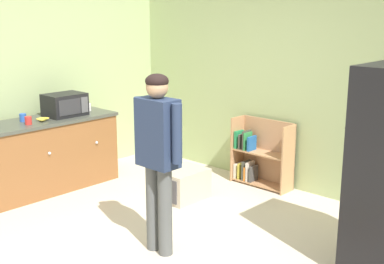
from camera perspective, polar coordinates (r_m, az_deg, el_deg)
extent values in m
plane|color=beige|center=(4.96, -3.79, -12.83)|extent=(12.00, 12.00, 0.00)
cube|color=#A4B87D|center=(6.32, 11.69, 5.54)|extent=(5.20, 0.06, 2.70)
cube|color=#A4B77E|center=(7.08, -13.86, 6.26)|extent=(0.06, 2.99, 2.70)
cube|color=brown|center=(6.50, -17.04, -2.86)|extent=(0.60, 2.04, 0.86)
cube|color=#45483F|center=(6.40, -17.32, 1.01)|extent=(0.64, 2.08, 0.04)
sphere|color=silver|center=(6.21, -15.66, -2.31)|extent=(0.04, 0.04, 0.04)
sphere|color=silver|center=(6.57, -10.62, -1.17)|extent=(0.04, 0.04, 0.04)
cylinder|color=silver|center=(4.46, 17.31, -3.00)|extent=(0.02, 0.02, 0.50)
cube|color=#333333|center=(4.53, 18.66, 1.11)|extent=(0.01, 0.67, 0.01)
cube|color=tan|center=(6.73, 5.13, -1.80)|extent=(0.02, 0.28, 0.85)
cube|color=tan|center=(6.30, 10.71, -3.06)|extent=(0.02, 0.28, 0.85)
cube|color=tan|center=(6.61, 8.48, -2.18)|extent=(0.80, 0.02, 0.85)
cube|color=tan|center=(6.63, 7.72, -5.70)|extent=(0.76, 0.24, 0.02)
cube|color=tan|center=(6.51, 7.83, -2.33)|extent=(0.76, 0.24, 0.02)
cube|color=beige|center=(6.77, 5.19, -4.26)|extent=(0.03, 0.17, 0.19)
cube|color=#248B4F|center=(6.65, 5.27, -0.80)|extent=(0.03, 0.17, 0.23)
cube|color=gold|center=(6.73, 5.60, -4.28)|extent=(0.02, 0.17, 0.21)
cube|color=#414138|center=(6.62, 5.67, -1.01)|extent=(0.02, 0.17, 0.20)
cube|color=#41443A|center=(6.69, 6.07, -4.25)|extent=(0.03, 0.17, 0.25)
cube|color=#3E4238|center=(6.58, 6.13, -0.90)|extent=(0.02, 0.17, 0.25)
cube|color=orange|center=(6.68, 6.31, -4.59)|extent=(0.03, 0.17, 0.18)
cube|color=#318B44|center=(6.57, 6.24, -1.01)|extent=(0.02, 0.17, 0.23)
cube|color=beige|center=(6.65, 6.51, -4.37)|extent=(0.03, 0.17, 0.25)
cube|color=#205BA3|center=(6.54, 6.70, -1.28)|extent=(0.03, 0.17, 0.19)
cube|color=#424241|center=(6.63, 6.88, -4.64)|extent=(0.03, 0.17, 0.21)
cylinder|color=#535658|center=(4.79, -4.37, -8.38)|extent=(0.13, 0.13, 0.83)
cylinder|color=#535658|center=(4.68, -3.03, -8.89)|extent=(0.13, 0.13, 0.83)
cube|color=navy|center=(4.51, -3.85, -0.08)|extent=(0.38, 0.22, 0.62)
cylinder|color=navy|center=(4.68, -5.87, 0.76)|extent=(0.09, 0.09, 0.52)
cylinder|color=navy|center=(4.34, -1.69, -0.20)|extent=(0.09, 0.09, 0.52)
sphere|color=tan|center=(4.43, -3.94, 5.02)|extent=(0.20, 0.20, 0.20)
ellipsoid|color=black|center=(4.43, -3.95, 5.71)|extent=(0.21, 0.21, 0.13)
cube|color=beige|center=(6.08, -0.98, -5.87)|extent=(0.42, 0.54, 0.36)
cube|color=#424247|center=(5.90, -2.86, -6.51)|extent=(0.32, 0.01, 0.27)
cube|color=black|center=(6.58, -14.05, 2.99)|extent=(0.36, 0.48, 0.28)
cube|color=#2D2D33|center=(6.40, -13.51, 2.73)|extent=(0.01, 0.31, 0.20)
cube|color=#515156|center=(6.52, -11.93, 3.01)|extent=(0.01, 0.10, 0.20)
ellipsoid|color=yellow|center=(6.36, -16.39, 1.44)|extent=(0.11, 0.15, 0.04)
ellipsoid|color=yellow|center=(6.35, -16.29, 1.43)|extent=(0.07, 0.16, 0.04)
ellipsoid|color=yellow|center=(6.33, -16.23, 1.41)|extent=(0.07, 0.16, 0.04)
ellipsoid|color=gold|center=(6.32, -16.20, 1.39)|extent=(0.11, 0.15, 0.04)
cylinder|color=blue|center=(6.39, -18.39, 1.54)|extent=(0.08, 0.08, 0.09)
cylinder|color=red|center=(6.20, -17.85, 1.23)|extent=(0.08, 0.08, 0.09)
cylinder|color=white|center=(6.85, -11.56, 2.74)|extent=(0.08, 0.08, 0.09)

